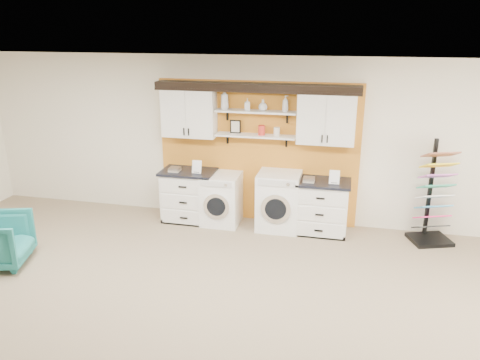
% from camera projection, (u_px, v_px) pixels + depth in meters
% --- Properties ---
extents(ceiling, '(10.00, 10.00, 0.00)m').
position_uv_depth(ceiling, '(165.00, 85.00, 3.75)').
color(ceiling, white).
rests_on(ceiling, wall_back).
extents(wall_back, '(10.00, 0.00, 10.00)m').
position_uv_depth(wall_back, '(258.00, 141.00, 7.89)').
color(wall_back, silver).
rests_on(wall_back, floor).
extents(accent_panel, '(3.40, 0.07, 2.40)m').
position_uv_depth(accent_panel, '(257.00, 153.00, 7.92)').
color(accent_panel, '#C37721').
rests_on(accent_panel, wall_back).
extents(upper_cabinet_left, '(0.90, 0.35, 0.84)m').
position_uv_depth(upper_cabinet_left, '(189.00, 112.00, 7.79)').
color(upper_cabinet_left, white).
rests_on(upper_cabinet_left, wall_back).
extents(upper_cabinet_right, '(0.90, 0.35, 0.84)m').
position_uv_depth(upper_cabinet_right, '(326.00, 118.00, 7.31)').
color(upper_cabinet_right, white).
rests_on(upper_cabinet_right, wall_back).
extents(shelf_lower, '(1.32, 0.28, 0.03)m').
position_uv_depth(shelf_lower, '(255.00, 136.00, 7.67)').
color(shelf_lower, white).
rests_on(shelf_lower, wall_back).
extents(shelf_upper, '(1.32, 0.28, 0.03)m').
position_uv_depth(shelf_upper, '(256.00, 111.00, 7.54)').
color(shelf_upper, white).
rests_on(shelf_upper, wall_back).
extents(crown_molding, '(3.30, 0.41, 0.13)m').
position_uv_depth(crown_molding, '(256.00, 86.00, 7.43)').
color(crown_molding, black).
rests_on(crown_molding, wall_back).
extents(picture_frame, '(0.18, 0.02, 0.22)m').
position_uv_depth(picture_frame, '(235.00, 127.00, 7.75)').
color(picture_frame, black).
rests_on(picture_frame, shelf_lower).
extents(canister_red, '(0.11, 0.11, 0.16)m').
position_uv_depth(canister_red, '(262.00, 130.00, 7.62)').
color(canister_red, red).
rests_on(canister_red, shelf_lower).
extents(canister_cream, '(0.10, 0.10, 0.14)m').
position_uv_depth(canister_cream, '(277.00, 132.00, 7.57)').
color(canister_cream, silver).
rests_on(canister_cream, shelf_lower).
extents(base_cabinet_left, '(0.92, 0.66, 0.90)m').
position_uv_depth(base_cabinet_left, '(189.00, 195.00, 8.10)').
color(base_cabinet_left, white).
rests_on(base_cabinet_left, floor).
extents(base_cabinet_right, '(0.91, 0.66, 0.89)m').
position_uv_depth(base_cabinet_right, '(321.00, 206.00, 7.62)').
color(base_cabinet_right, white).
rests_on(base_cabinet_right, floor).
extents(washer, '(0.63, 0.71, 0.87)m').
position_uv_depth(washer, '(222.00, 199.00, 7.98)').
color(washer, white).
rests_on(washer, floor).
extents(dryer, '(0.69, 0.71, 0.97)m').
position_uv_depth(dryer, '(279.00, 201.00, 7.75)').
color(dryer, white).
rests_on(dryer, floor).
extents(sample_rack, '(0.72, 0.66, 1.63)m').
position_uv_depth(sample_rack, '(433.00, 210.00, 7.26)').
color(sample_rack, black).
rests_on(sample_rack, floor).
extents(soap_bottle_a, '(0.17, 0.17, 0.33)m').
position_uv_depth(soap_bottle_a, '(225.00, 99.00, 7.59)').
color(soap_bottle_a, silver).
rests_on(soap_bottle_a, shelf_upper).
extents(soap_bottle_b, '(0.10, 0.10, 0.19)m').
position_uv_depth(soap_bottle_b, '(247.00, 104.00, 7.54)').
color(soap_bottle_b, silver).
rests_on(soap_bottle_b, shelf_upper).
extents(soap_bottle_c, '(0.20, 0.20, 0.18)m').
position_uv_depth(soap_bottle_c, '(263.00, 105.00, 7.48)').
color(soap_bottle_c, silver).
rests_on(soap_bottle_c, shelf_upper).
extents(soap_bottle_d, '(0.14, 0.13, 0.26)m').
position_uv_depth(soap_bottle_d, '(285.00, 104.00, 7.39)').
color(soap_bottle_d, silver).
rests_on(soap_bottle_d, shelf_upper).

